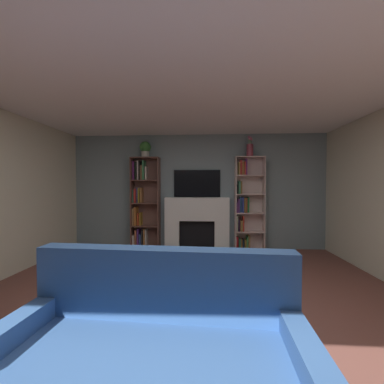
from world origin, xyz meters
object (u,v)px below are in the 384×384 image
at_px(fireplace, 197,222).
at_px(tv, 197,184).
at_px(bookshelf_right, 246,205).
at_px(bookshelf_left, 143,205).
at_px(vase_with_flowers, 250,149).
at_px(couch, 154,364).
at_px(potted_plant, 145,149).

height_order(fireplace, tv, tv).
xyz_separation_m(tv, bookshelf_right, (1.07, -0.07, -0.46)).
bearing_deg(bookshelf_left, vase_with_flowers, -1.08).
xyz_separation_m(bookshelf_left, couch, (1.13, -3.99, -0.66)).
height_order(bookshelf_left, potted_plant, potted_plant).
distance_m(bookshelf_right, vase_with_flowers, 1.20).
distance_m(bookshelf_right, couch, 4.21).
bearing_deg(bookshelf_right, potted_plant, -178.82).
relative_size(tv, couch, 0.55).
height_order(bookshelf_left, vase_with_flowers, vase_with_flowers).
bearing_deg(vase_with_flowers, bookshelf_right, 146.90).
bearing_deg(tv, fireplace, -90.00).
bearing_deg(bookshelf_left, potted_plant, -31.13).
height_order(potted_plant, vase_with_flowers, vase_with_flowers).
relative_size(potted_plant, couch, 0.19).
distance_m(bookshelf_left, potted_plant, 1.25).
bearing_deg(couch, tv, 88.80).
distance_m(tv, couch, 4.23).
height_order(fireplace, bookshelf_left, bookshelf_left).
xyz_separation_m(tv, potted_plant, (-1.14, -0.12, 0.77)).
bearing_deg(potted_plant, tv, 6.01).
bearing_deg(bookshelf_right, tv, 176.01).
bearing_deg(couch, bookshelf_left, 105.75).
xyz_separation_m(bookshelf_left, vase_with_flowers, (2.35, -0.04, 1.21)).
relative_size(fireplace, potted_plant, 4.33).
xyz_separation_m(tv, vase_with_flowers, (1.14, -0.12, 0.73)).
relative_size(bookshelf_right, vase_with_flowers, 4.49).
relative_size(fireplace, vase_with_flowers, 3.36).
bearing_deg(fireplace, bookshelf_left, 179.93).
distance_m(fireplace, bookshelf_right, 1.14).
bearing_deg(bookshelf_left, tv, 3.59).
xyz_separation_m(vase_with_flowers, couch, (-1.22, -3.95, -1.87)).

